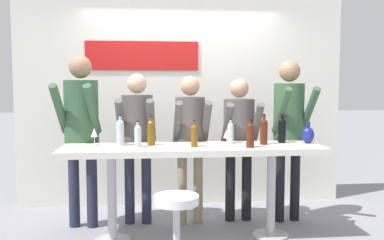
% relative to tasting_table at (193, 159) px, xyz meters
% --- Properties ---
extents(ground_plane, '(40.00, 40.00, 0.00)m').
position_rel_tasting_table_xyz_m(ground_plane, '(0.00, 0.00, -0.81)').
color(ground_plane, gray).
extents(back_wall, '(4.17, 0.12, 2.81)m').
position_rel_tasting_table_xyz_m(back_wall, '(-0.00, 1.35, 0.60)').
color(back_wall, silver).
rests_on(back_wall, ground_plane).
extents(tasting_table, '(2.57, 0.65, 0.94)m').
position_rel_tasting_table_xyz_m(tasting_table, '(0.00, 0.00, 0.00)').
color(tasting_table, silver).
rests_on(tasting_table, ground_plane).
extents(bar_stool, '(0.39, 0.39, 0.65)m').
position_rel_tasting_table_xyz_m(bar_stool, '(-0.22, -0.76, -0.38)').
color(bar_stool, '#B2B2B7').
rests_on(bar_stool, ground_plane).
extents(person_far_left, '(0.49, 0.62, 1.85)m').
position_rel_tasting_table_xyz_m(person_far_left, '(-1.15, 0.48, 0.35)').
color(person_far_left, '#23283D').
rests_on(person_far_left, ground_plane).
extents(person_left, '(0.43, 0.54, 1.67)m').
position_rel_tasting_table_xyz_m(person_left, '(-0.56, 0.54, 0.22)').
color(person_left, '#23283D').
rests_on(person_left, ground_plane).
extents(person_center_left, '(0.40, 0.51, 1.64)m').
position_rel_tasting_table_xyz_m(person_center_left, '(0.02, 0.49, 0.21)').
color(person_center_left, gray).
rests_on(person_center_left, ground_plane).
extents(person_center, '(0.42, 0.51, 1.61)m').
position_rel_tasting_table_xyz_m(person_center, '(0.58, 0.53, 0.19)').
color(person_center, black).
rests_on(person_center, ground_plane).
extents(person_center_right, '(0.44, 0.57, 1.81)m').
position_rel_tasting_table_xyz_m(person_center_right, '(1.13, 0.46, 0.33)').
color(person_center_right, black).
rests_on(person_center_right, ground_plane).
extents(wine_bottle_0, '(0.08, 0.08, 0.30)m').
position_rel_tasting_table_xyz_m(wine_bottle_0, '(-0.41, 0.11, 0.27)').
color(wine_bottle_0, brown).
rests_on(wine_bottle_0, tasting_table).
extents(wine_bottle_1, '(0.06, 0.06, 0.26)m').
position_rel_tasting_table_xyz_m(wine_bottle_1, '(0.41, 0.16, 0.25)').
color(wine_bottle_1, '#B7BCC1').
rests_on(wine_bottle_1, tasting_table).
extents(wine_bottle_2, '(0.08, 0.08, 0.30)m').
position_rel_tasting_table_xyz_m(wine_bottle_2, '(0.95, 0.15, 0.27)').
color(wine_bottle_2, black).
rests_on(wine_bottle_2, tasting_table).
extents(wine_bottle_3, '(0.07, 0.07, 0.31)m').
position_rel_tasting_table_xyz_m(wine_bottle_3, '(0.72, 0.04, 0.27)').
color(wine_bottle_3, '#4C1E0F').
rests_on(wine_bottle_3, tasting_table).
extents(wine_bottle_4, '(0.07, 0.07, 0.26)m').
position_rel_tasting_table_xyz_m(wine_bottle_4, '(0.01, -0.05, 0.25)').
color(wine_bottle_4, brown).
rests_on(wine_bottle_4, tasting_table).
extents(wine_bottle_5, '(0.08, 0.08, 0.31)m').
position_rel_tasting_table_xyz_m(wine_bottle_5, '(-0.72, 0.12, 0.27)').
color(wine_bottle_5, '#B7BCC1').
rests_on(wine_bottle_5, tasting_table).
extents(wine_bottle_6, '(0.08, 0.08, 0.28)m').
position_rel_tasting_table_xyz_m(wine_bottle_6, '(0.54, -0.15, 0.26)').
color(wine_bottle_6, '#4C1E0F').
rests_on(wine_bottle_6, tasting_table).
extents(wine_bottle_7, '(0.07, 0.07, 0.26)m').
position_rel_tasting_table_xyz_m(wine_bottle_7, '(-0.54, -0.02, 0.25)').
color(wine_bottle_7, '#B7BCC1').
rests_on(wine_bottle_7, tasting_table).
extents(wine_glass_0, '(0.07, 0.07, 0.18)m').
position_rel_tasting_table_xyz_m(wine_glass_0, '(-0.97, 0.14, 0.25)').
color(wine_glass_0, silver).
rests_on(wine_glass_0, tasting_table).
extents(wine_glass_1, '(0.07, 0.07, 0.18)m').
position_rel_tasting_table_xyz_m(wine_glass_1, '(0.32, -0.08, 0.25)').
color(wine_glass_1, silver).
rests_on(wine_glass_1, tasting_table).
extents(decorative_vase, '(0.13, 0.13, 0.22)m').
position_rel_tasting_table_xyz_m(decorative_vase, '(1.20, 0.09, 0.22)').
color(decorative_vase, navy).
rests_on(decorative_vase, tasting_table).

